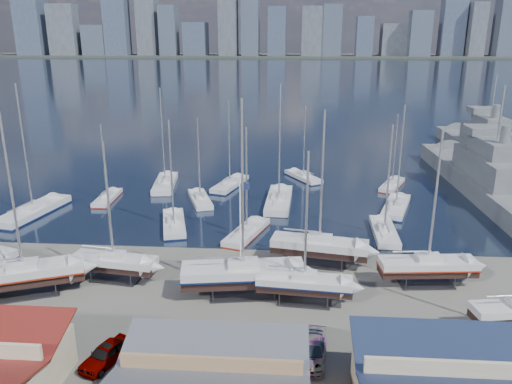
# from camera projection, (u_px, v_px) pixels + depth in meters

# --- Properties ---
(ground) EXTENTS (1400.00, 1400.00, 0.00)m
(ground) POSITION_uv_depth(u_px,v_px,m) (238.00, 292.00, 48.08)
(ground) COLOR #605E59
(ground) RESTS_ON ground
(water) EXTENTS (1400.00, 600.00, 0.40)m
(water) POSITION_uv_depth(u_px,v_px,m) (286.00, 72.00, 343.24)
(water) COLOR #1B253E
(water) RESTS_ON ground
(far_shore) EXTENTS (1400.00, 80.00, 2.20)m
(far_shore) POSITION_uv_depth(u_px,v_px,m) (289.00, 56.00, 590.39)
(far_shore) COLOR #2D332D
(far_shore) RESTS_ON ground
(skyline) EXTENTS (639.14, 43.80, 107.69)m
(skyline) POSITION_uv_depth(u_px,v_px,m) (283.00, 22.00, 573.66)
(skyline) COLOR #475166
(skyline) RESTS_ON far_shore
(shed_grey) EXTENTS (12.60, 8.40, 4.17)m
(shed_grey) POSITION_uv_depth(u_px,v_px,m) (211.00, 383.00, 32.21)
(shed_grey) COLOR #8C6B4C
(shed_grey) RESTS_ON ground
(sailboat_cradle_1) EXTENTS (11.20, 6.96, 17.45)m
(sailboat_cradle_1) POSITION_uv_depth(u_px,v_px,m) (24.00, 274.00, 46.94)
(sailboat_cradle_1) COLOR #2D2D33
(sailboat_cradle_1) RESTS_ON ground
(sailboat_cradle_2) EXTENTS (8.90, 3.65, 14.25)m
(sailboat_cradle_2) POSITION_uv_depth(u_px,v_px,m) (114.00, 262.00, 49.80)
(sailboat_cradle_2) COLOR #2D2D33
(sailboat_cradle_2) RESTS_ON ground
(sailboat_cradle_3) EXTENTS (11.99, 4.97, 18.60)m
(sailboat_cradle_3) POSITION_uv_depth(u_px,v_px,m) (243.00, 274.00, 46.87)
(sailboat_cradle_3) COLOR #2D2D33
(sailboat_cradle_3) RESTS_ON ground
(sailboat_cradle_4) EXTENTS (10.58, 4.67, 16.65)m
(sailboat_cradle_4) POSITION_uv_depth(u_px,v_px,m) (319.00, 246.00, 53.30)
(sailboat_cradle_4) COLOR #2D2D33
(sailboat_cradle_4) RESTS_ON ground
(sailboat_cradle_5) EXTENTS (8.97, 3.23, 14.34)m
(sailboat_cradle_5) POSITION_uv_depth(u_px,v_px,m) (304.00, 283.00, 45.54)
(sailboat_cradle_5) COLOR #2D2D33
(sailboat_cradle_5) RESTS_ON ground
(sailboat_cradle_6) EXTENTS (9.75, 3.63, 15.45)m
(sailboat_cradle_6) POSITION_uv_depth(u_px,v_px,m) (428.00, 266.00, 48.85)
(sailboat_cradle_6) COLOR #2D2D33
(sailboat_cradle_6) RESTS_ON ground
(sailboat_moored_0) EXTENTS (5.83, 12.94, 18.69)m
(sailboat_moored_0) POSITION_uv_depth(u_px,v_px,m) (34.00, 213.00, 68.67)
(sailboat_moored_0) COLOR black
(sailboat_moored_0) RESTS_ON water
(sailboat_moored_1) EXTENTS (2.53, 8.15, 12.09)m
(sailboat_moored_1) POSITION_uv_depth(u_px,v_px,m) (107.00, 198.00, 74.77)
(sailboat_moored_1) COLOR black
(sailboat_moored_1) RESTS_ON water
(sailboat_moored_2) EXTENTS (4.44, 11.36, 16.71)m
(sailboat_moored_2) POSITION_uv_depth(u_px,v_px,m) (165.00, 185.00, 81.58)
(sailboat_moored_2) COLOR black
(sailboat_moored_2) RESTS_ON water
(sailboat_moored_3) EXTENTS (5.10, 10.09, 14.53)m
(sailboat_moored_3) POSITION_uv_depth(u_px,v_px,m) (174.00, 225.00, 64.35)
(sailboat_moored_3) COLOR black
(sailboat_moored_3) RESTS_ON water
(sailboat_moored_4) EXTENTS (5.22, 9.04, 13.18)m
(sailboat_moored_4) POSITION_uv_depth(u_px,v_px,m) (200.00, 200.00, 73.97)
(sailboat_moored_4) COLOR black
(sailboat_moored_4) RESTS_ON water
(sailboat_moored_5) EXTENTS (5.49, 10.29, 14.82)m
(sailboat_moored_5) POSITION_uv_depth(u_px,v_px,m) (230.00, 185.00, 81.39)
(sailboat_moored_5) COLOR black
(sailboat_moored_5) RESTS_ON water
(sailboat_moored_6) EXTENTS (5.43, 9.83, 14.16)m
(sailboat_moored_6) POSITION_uv_depth(u_px,v_px,m) (247.00, 233.00, 61.53)
(sailboat_moored_6) COLOR black
(sailboat_moored_6) RESTS_ON water
(sailboat_moored_7) EXTENTS (3.88, 12.23, 18.27)m
(sailboat_moored_7) POSITION_uv_depth(u_px,v_px,m) (279.00, 202.00, 73.17)
(sailboat_moored_7) COLOR black
(sailboat_moored_7) RESTS_ON water
(sailboat_moored_8) EXTENTS (6.68, 8.88, 13.26)m
(sailboat_moored_8) POSITION_uv_depth(u_px,v_px,m) (303.00, 178.00, 85.85)
(sailboat_moored_8) COLOR black
(sailboat_moored_8) RESTS_ON water
(sailboat_moored_9) EXTENTS (2.99, 9.64, 14.43)m
(sailboat_moored_9) POSITION_uv_depth(u_px,v_px,m) (384.00, 233.00, 61.66)
(sailboat_moored_9) COLOR black
(sailboat_moored_9) RESTS_ON water
(sailboat_moored_10) EXTENTS (6.02, 10.80, 15.56)m
(sailboat_moored_10) POSITION_uv_depth(u_px,v_px,m) (396.00, 208.00, 70.61)
(sailboat_moored_10) COLOR black
(sailboat_moored_10) RESTS_ON water
(sailboat_moored_11) EXTENTS (5.57, 8.60, 12.52)m
(sailboat_moored_11) POSITION_uv_depth(u_px,v_px,m) (392.00, 186.00, 81.28)
(sailboat_moored_11) COLOR black
(sailboat_moored_11) RESTS_ON water
(naval_ship_east) EXTENTS (9.05, 50.72, 18.55)m
(naval_ship_east) POSITION_uv_depth(u_px,v_px,m) (490.00, 185.00, 76.96)
(naval_ship_east) COLOR #5A5E63
(naval_ship_east) RESTS_ON water
(naval_ship_west) EXTENTS (7.54, 46.19, 18.15)m
(naval_ship_west) POSITION_uv_depth(u_px,v_px,m) (486.00, 150.00, 100.31)
(naval_ship_west) COLOR #5A5E63
(naval_ship_west) RESTS_ON water
(car_a) EXTENTS (3.46, 4.98, 1.57)m
(car_a) POSITION_uv_depth(u_px,v_px,m) (106.00, 354.00, 37.38)
(car_a) COLOR gray
(car_a) RESTS_ON ground
(car_b) EXTENTS (4.57, 2.17, 1.45)m
(car_b) POSITION_uv_depth(u_px,v_px,m) (194.00, 333.00, 40.11)
(car_b) COLOR gray
(car_b) RESTS_ON ground
(car_c) EXTENTS (3.48, 5.55, 1.43)m
(car_c) POSITION_uv_depth(u_px,v_px,m) (192.00, 351.00, 37.82)
(car_c) COLOR gray
(car_c) RESTS_ON ground
(car_d) EXTENTS (2.61, 5.27, 1.47)m
(car_d) POSITION_uv_depth(u_px,v_px,m) (313.00, 351.00, 37.76)
(car_d) COLOR gray
(car_d) RESTS_ON ground
(flagpole) EXTENTS (0.96, 0.12, 10.83)m
(flagpole) POSITION_uv_depth(u_px,v_px,m) (241.00, 228.00, 47.22)
(flagpole) COLOR white
(flagpole) RESTS_ON ground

